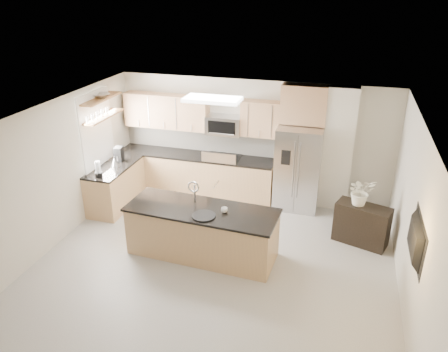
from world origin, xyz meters
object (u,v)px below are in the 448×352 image
(coffee_maker, at_px, (119,154))
(television, at_px, (411,239))
(microwave, at_px, (224,125))
(flower_vase, at_px, (362,185))
(island, at_px, (202,232))
(cup, at_px, (224,210))
(credenza, at_px, (362,224))
(range, at_px, (223,176))
(kettle, at_px, (115,162))
(platter, at_px, (204,216))
(bowl, at_px, (101,95))
(refrigerator, at_px, (298,168))
(blender, at_px, (98,170))

(coffee_maker, relative_size, television, 0.29)
(microwave, relative_size, flower_vase, 0.98)
(flower_vase, distance_m, television, 2.09)
(island, distance_m, cup, 0.64)
(credenza, height_order, television, television)
(range, height_order, kettle, kettle)
(range, distance_m, platter, 2.63)
(coffee_maker, distance_m, bowl, 1.34)
(range, relative_size, bowl, 2.82)
(refrigerator, height_order, television, refrigerator)
(microwave, height_order, island, microwave)
(credenza, height_order, blender, blender)
(island, relative_size, cup, 23.89)
(refrigerator, relative_size, kettle, 7.90)
(blender, relative_size, bowl, 0.81)
(refrigerator, distance_m, island, 2.69)
(blender, xyz_separation_m, television, (5.58, -1.48, 0.29))
(television, bearing_deg, range, 48.36)
(microwave, distance_m, credenza, 3.50)
(island, xyz_separation_m, cup, (0.40, -0.01, 0.49))
(credenza, relative_size, bowl, 2.38)
(credenza, distance_m, blender, 5.14)
(cup, distance_m, flower_vase, 2.51)
(microwave, xyz_separation_m, refrigerator, (1.66, -0.17, -0.74))
(microwave, relative_size, television, 0.71)
(platter, height_order, blender, blender)
(range, xyz_separation_m, credenza, (3.00, -1.17, -0.09))
(island, distance_m, kettle, 2.70)
(range, bearing_deg, flower_vase, -21.25)
(coffee_maker, bearing_deg, cup, -29.10)
(microwave, height_order, television, microwave)
(coffee_maker, height_order, flower_vase, flower_vase)
(island, relative_size, coffee_maker, 8.61)
(island, height_order, television, television)
(credenza, xyz_separation_m, kettle, (-5.03, 0.08, 0.64))
(range, height_order, blender, blender)
(range, distance_m, television, 4.78)
(cup, height_order, bowl, bowl)
(refrigerator, xyz_separation_m, bowl, (-3.91, -0.90, 1.50))
(island, bearing_deg, refrigerator, 62.65)
(credenza, height_order, bowl, bowl)
(bowl, relative_size, flower_vase, 0.52)
(platter, distance_m, bowl, 3.45)
(bowl, bearing_deg, credenza, -2.52)
(microwave, bearing_deg, coffee_maker, -156.79)
(blender, distance_m, coffee_maker, 0.87)
(island, bearing_deg, kettle, 155.33)
(range, height_order, flower_vase, flower_vase)
(flower_vase, bearing_deg, blender, -174.13)
(cup, relative_size, platter, 0.28)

